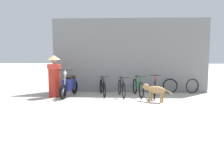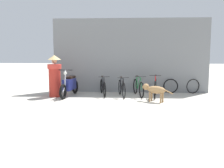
# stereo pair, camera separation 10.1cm
# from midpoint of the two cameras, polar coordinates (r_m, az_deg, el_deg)

# --- Properties ---
(ground_plane) EXTENTS (60.00, 60.00, 0.00)m
(ground_plane) POSITION_cam_midpoint_polar(r_m,az_deg,el_deg) (8.55, 4.35, -5.54)
(ground_plane) COLOR #B7B2A5
(shop_wall_back) EXTENTS (7.02, 0.20, 3.33)m
(shop_wall_back) POSITION_cam_midpoint_polar(r_m,az_deg,el_deg) (11.97, 4.25, 6.17)
(shop_wall_back) COLOR slate
(shop_wall_back) RESTS_ON ground
(bicycle_0) EXTENTS (0.52, 1.67, 0.84)m
(bicycle_0) POSITION_cam_midpoint_polar(r_m,az_deg,el_deg) (11.16, -1.71, -0.70)
(bicycle_0) COLOR black
(bicycle_0) RESTS_ON ground
(bicycle_1) EXTENTS (0.47, 1.63, 0.84)m
(bicycle_1) POSITION_cam_midpoint_polar(r_m,az_deg,el_deg) (10.84, 2.40, -0.91)
(bicycle_1) COLOR black
(bicycle_1) RESTS_ON ground
(bicycle_2) EXTENTS (0.51, 1.69, 0.86)m
(bicycle_2) POSITION_cam_midpoint_polar(r_m,az_deg,el_deg) (11.05, 5.99, -0.77)
(bicycle_2) COLOR black
(bicycle_2) RESTS_ON ground
(bicycle_3) EXTENTS (0.46, 1.71, 0.93)m
(bicycle_3) POSITION_cam_midpoint_polar(r_m,az_deg,el_deg) (10.92, 9.66, -0.81)
(bicycle_3) COLOR black
(bicycle_3) RESTS_ON ground
(motorcycle) EXTENTS (0.58, 1.99, 1.14)m
(motorcycle) POSITION_cam_midpoint_polar(r_m,az_deg,el_deg) (11.00, -9.01, -0.30)
(motorcycle) COLOR black
(motorcycle) RESTS_ON ground
(stray_dog) EXTENTS (1.09, 0.81, 0.66)m
(stray_dog) POSITION_cam_midpoint_polar(r_m,az_deg,el_deg) (9.85, 9.50, -1.24)
(stray_dog) COLOR #997247
(stray_dog) RESTS_ON ground
(person_in_robes) EXTENTS (0.78, 0.78, 1.71)m
(person_in_robes) POSITION_cam_midpoint_polar(r_m,az_deg,el_deg) (11.02, -12.12, 1.88)
(person_in_robes) COLOR #B72D23
(person_in_robes) RESTS_ON ground
(spare_tire_left) EXTENTS (0.65, 0.12, 0.65)m
(spare_tire_left) POSITION_cam_midpoint_polar(r_m,az_deg,el_deg) (11.98, 12.89, -0.42)
(spare_tire_left) COLOR black
(spare_tire_left) RESTS_ON ground
(spare_tire_right) EXTENTS (0.62, 0.25, 0.65)m
(spare_tire_right) POSITION_cam_midpoint_polar(r_m,az_deg,el_deg) (12.18, 17.43, -0.46)
(spare_tire_right) COLOR black
(spare_tire_right) RESTS_ON ground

